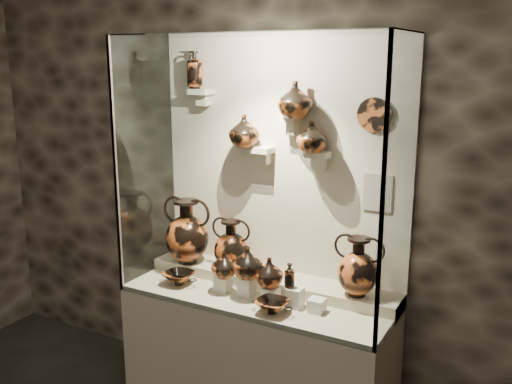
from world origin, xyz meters
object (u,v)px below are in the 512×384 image
amphora_mid (231,245)px  lekythos_small (290,274)px  jug_a (224,264)px  ovoid_vase_a (244,131)px  amphora_right (358,266)px  ovoid_vase_c (312,137)px  jug_c (269,272)px  lekythos_tall (195,67)px  ovoid_vase_b (295,100)px  jug_b (248,262)px  amphora_left (187,231)px  kylix_right (272,305)px  kylix_left (179,277)px

amphora_mid → lekythos_small: size_ratio=2.05×
jug_a → ovoid_vase_a: bearing=80.1°
amphora_right → ovoid_vase_c: (-0.34, 0.06, 0.73)m
amphora_mid → ovoid_vase_c: bearing=25.1°
jug_c → lekythos_tall: lekythos_tall is taller
jug_a → ovoid_vase_b: size_ratio=0.78×
lekythos_small → ovoid_vase_c: ovoid_vase_c is taller
jug_b → amphora_left: bearing=144.8°
jug_b → ovoid_vase_b: (0.18, 0.25, 0.97)m
amphora_right → lekythos_small: bearing=-143.7°
ovoid_vase_b → ovoid_vase_c: bearing=25.9°
kylix_right → ovoid_vase_a: 1.09m
jug_a → ovoid_vase_b: (0.35, 0.25, 1.01)m
kylix_left → ovoid_vase_a: bearing=47.7°
jug_a → lekythos_small: lekythos_small is taller
kylix_right → amphora_mid: bearing=149.3°
amphora_left → lekythos_small: (0.85, -0.17, -0.09)m
jug_a → lekythos_tall: size_ratio=0.62×
amphora_mid → ovoid_vase_b: size_ratio=1.57×
jug_a → kylix_left: 0.35m
kylix_left → kylix_right: kylix_left is taller
jug_c → kylix_right: 0.22m
amphora_right → jug_c: size_ratio=1.99×
amphora_mid → jug_b: size_ratio=1.72×
jug_b → kylix_left: bearing=166.1°
amphora_left → ovoid_vase_c: bearing=18.9°
jug_b → jug_c: 0.15m
kylix_right → lekythos_tall: 1.60m
kylix_right → jug_a: bearing=166.8°
jug_c → amphora_right: bearing=25.1°
amphora_mid → jug_c: amphora_mid is taller
amphora_left → kylix_left: amphora_left is taller
jug_a → ovoid_vase_c: (0.46, 0.26, 0.80)m
jug_b → jug_c: jug_b is taller
amphora_left → amphora_mid: amphora_left is taller
jug_b → kylix_left: 0.52m
amphora_right → lekythos_tall: bearing=-177.4°
jug_b → ovoid_vase_a: 0.82m
lekythos_small → kylix_left: bearing=177.7°
ovoid_vase_b → jug_b: bearing=-107.3°
kylix_left → lekythos_small: bearing=8.9°
jug_b → kylix_right: (0.23, -0.12, -0.18)m
amphora_left → ovoid_vase_b: (0.76, 0.07, 0.90)m
lekythos_small → ovoid_vase_b: size_ratio=0.77×
lekythos_tall → ovoid_vase_b: (0.75, -0.05, -0.18)m
amphora_right → ovoid_vase_c: ovoid_vase_c is taller
jug_a → jug_b: (0.17, 0.00, 0.04)m
jug_c → lekythos_small: lekythos_small is taller
jug_b → ovoid_vase_c: 0.85m
amphora_mid → kylix_right: 0.61m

